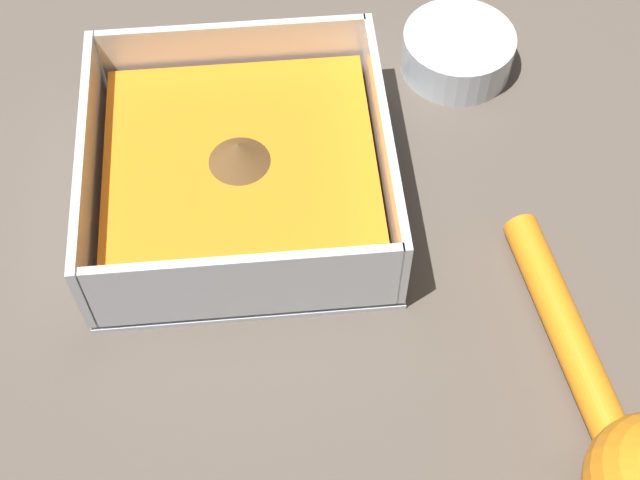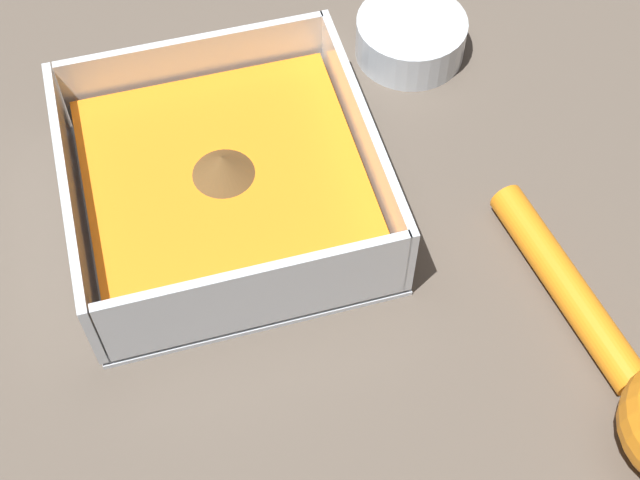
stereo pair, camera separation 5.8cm
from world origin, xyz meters
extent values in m
plane|color=brown|center=(0.00, 0.00, 0.00)|extent=(4.00, 4.00, 0.00)
cube|color=silver|center=(-0.04, 0.00, 0.00)|extent=(0.21, 0.21, 0.01)
cube|color=silver|center=(-0.04, 0.10, 0.04)|extent=(0.21, 0.01, 0.06)
cube|color=silver|center=(-0.04, -0.10, 0.04)|extent=(0.21, 0.01, 0.06)
cube|color=silver|center=(0.06, 0.00, 0.04)|extent=(0.01, 0.20, 0.06)
cube|color=silver|center=(-0.14, 0.00, 0.04)|extent=(0.01, 0.20, 0.06)
cube|color=orange|center=(-0.04, 0.00, 0.02)|extent=(0.19, 0.19, 0.03)
cone|color=brown|center=(-0.04, 0.00, 0.05)|extent=(0.04, 0.04, 0.02)
cylinder|color=silver|center=(0.08, -0.18, 0.02)|extent=(0.09, 0.09, 0.03)
cylinder|color=brown|center=(0.08, -0.18, 0.01)|extent=(0.08, 0.08, 0.02)
cylinder|color=orange|center=(-0.17, -0.20, 0.01)|extent=(0.16, 0.05, 0.02)
camera|label=1|loc=(-0.43, -0.02, 0.52)|focal=50.00mm
camera|label=2|loc=(-0.42, 0.04, 0.52)|focal=50.00mm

